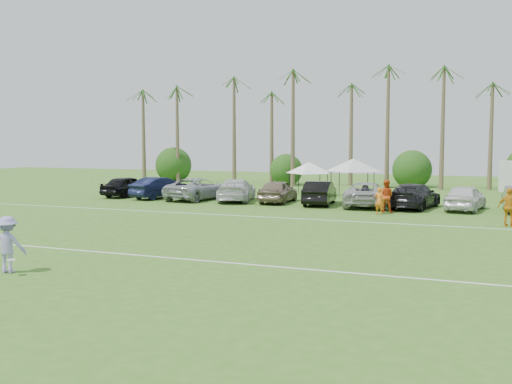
% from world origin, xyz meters
% --- Properties ---
extents(ground, '(120.00, 120.00, 0.00)m').
position_xyz_m(ground, '(0.00, 0.00, 0.00)').
color(ground, '#3D6B20').
rests_on(ground, ground).
extents(field_lines, '(80.00, 12.10, 0.01)m').
position_xyz_m(field_lines, '(0.00, 8.00, 0.01)').
color(field_lines, white).
rests_on(field_lines, ground).
extents(palm_tree_0, '(2.40, 2.40, 8.90)m').
position_xyz_m(palm_tree_0, '(-22.00, 38.00, 7.48)').
color(palm_tree_0, brown).
rests_on(palm_tree_0, ground).
extents(palm_tree_1, '(2.40, 2.40, 9.90)m').
position_xyz_m(palm_tree_1, '(-17.00, 38.00, 8.35)').
color(palm_tree_1, brown).
rests_on(palm_tree_1, ground).
extents(palm_tree_2, '(2.40, 2.40, 10.90)m').
position_xyz_m(palm_tree_2, '(-12.00, 38.00, 9.21)').
color(palm_tree_2, brown).
rests_on(palm_tree_2, ground).
extents(palm_tree_3, '(2.40, 2.40, 11.90)m').
position_xyz_m(palm_tree_3, '(-8.00, 38.00, 10.06)').
color(palm_tree_3, brown).
rests_on(palm_tree_3, ground).
extents(palm_tree_4, '(2.40, 2.40, 8.90)m').
position_xyz_m(palm_tree_4, '(-4.00, 38.00, 7.48)').
color(palm_tree_4, brown).
rests_on(palm_tree_4, ground).
extents(palm_tree_5, '(2.40, 2.40, 9.90)m').
position_xyz_m(palm_tree_5, '(0.00, 38.00, 8.35)').
color(palm_tree_5, brown).
rests_on(palm_tree_5, ground).
extents(palm_tree_6, '(2.40, 2.40, 10.90)m').
position_xyz_m(palm_tree_6, '(4.00, 38.00, 9.21)').
color(palm_tree_6, brown).
rests_on(palm_tree_6, ground).
extents(palm_tree_7, '(2.40, 2.40, 11.90)m').
position_xyz_m(palm_tree_7, '(8.00, 38.00, 10.06)').
color(palm_tree_7, brown).
rests_on(palm_tree_7, ground).
extents(palm_tree_8, '(2.40, 2.40, 8.90)m').
position_xyz_m(palm_tree_8, '(13.00, 38.00, 7.48)').
color(palm_tree_8, brown).
rests_on(palm_tree_8, ground).
extents(bush_tree_0, '(4.00, 4.00, 4.00)m').
position_xyz_m(bush_tree_0, '(-19.00, 39.00, 1.80)').
color(bush_tree_0, brown).
rests_on(bush_tree_0, ground).
extents(bush_tree_1, '(4.00, 4.00, 4.00)m').
position_xyz_m(bush_tree_1, '(-6.00, 39.00, 1.80)').
color(bush_tree_1, brown).
rests_on(bush_tree_1, ground).
extents(bush_tree_2, '(4.00, 4.00, 4.00)m').
position_xyz_m(bush_tree_2, '(6.00, 39.00, 1.80)').
color(bush_tree_2, brown).
rests_on(bush_tree_2, ground).
extents(sideline_player_a, '(0.66, 0.51, 1.61)m').
position_xyz_m(sideline_player_a, '(6.38, 17.62, 0.81)').
color(sideline_player_a, orange).
rests_on(sideline_player_a, ground).
extents(sideline_player_b, '(0.98, 0.78, 1.98)m').
position_xyz_m(sideline_player_b, '(6.59, 18.66, 0.99)').
color(sideline_player_b, '#CD4816').
rests_on(sideline_player_b, ground).
extents(sideline_player_c, '(1.23, 0.76, 1.95)m').
position_xyz_m(sideline_player_c, '(13.26, 15.04, 0.97)').
color(sideline_player_c, orange).
rests_on(sideline_player_c, ground).
extents(canopy_tent_left, '(3.82, 3.82, 3.09)m').
position_xyz_m(canopy_tent_left, '(-0.77, 27.64, 2.65)').
color(canopy_tent_left, black).
rests_on(canopy_tent_left, ground).
extents(canopy_tent_right, '(4.29, 4.29, 3.48)m').
position_xyz_m(canopy_tent_right, '(2.76, 27.65, 2.98)').
color(canopy_tent_right, black).
rests_on(canopy_tent_right, ground).
extents(frisbee_player, '(1.33, 0.97, 1.86)m').
position_xyz_m(frisbee_player, '(-2.49, -1.96, 0.93)').
color(frisbee_player, '#9E93D1').
rests_on(frisbee_player, ground).
extents(parked_car_0, '(2.54, 4.95, 1.61)m').
position_xyz_m(parked_car_0, '(-13.71, 21.64, 0.81)').
color(parked_car_0, black).
rests_on(parked_car_0, ground).
extents(parked_car_1, '(2.98, 5.17, 1.61)m').
position_xyz_m(parked_car_1, '(-10.61, 21.33, 0.81)').
color(parked_car_1, '#101533').
rests_on(parked_car_1, ground).
extents(parked_car_2, '(3.34, 6.07, 1.61)m').
position_xyz_m(parked_car_2, '(-7.51, 21.42, 0.81)').
color(parked_car_2, '#A0A4A8').
rests_on(parked_car_2, ground).
extents(parked_car_3, '(3.52, 5.93, 1.61)m').
position_xyz_m(parked_car_3, '(-4.41, 21.50, 0.81)').
color(parked_car_3, silver).
rests_on(parked_car_3, ground).
extents(parked_car_4, '(2.10, 4.80, 1.61)m').
position_xyz_m(parked_car_4, '(-1.32, 21.66, 0.81)').
color(parked_car_4, '#85725D').
rests_on(parked_car_4, ground).
extents(parked_car_5, '(2.21, 5.04, 1.61)m').
position_xyz_m(parked_car_5, '(1.78, 21.38, 0.81)').
color(parked_car_5, black).
rests_on(parked_car_5, ground).
extents(parked_car_6, '(3.47, 6.12, 1.61)m').
position_xyz_m(parked_car_6, '(4.88, 21.43, 0.81)').
color(parked_car_6, '#ABABAB').
rests_on(parked_car_6, ground).
extents(parked_car_7, '(3.28, 5.88, 1.61)m').
position_xyz_m(parked_car_7, '(7.98, 21.51, 0.81)').
color(parked_car_7, black).
rests_on(parked_car_7, ground).
extents(parked_car_8, '(2.71, 4.99, 1.61)m').
position_xyz_m(parked_car_8, '(11.07, 21.45, 0.81)').
color(parked_car_8, silver).
rests_on(parked_car_8, ground).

